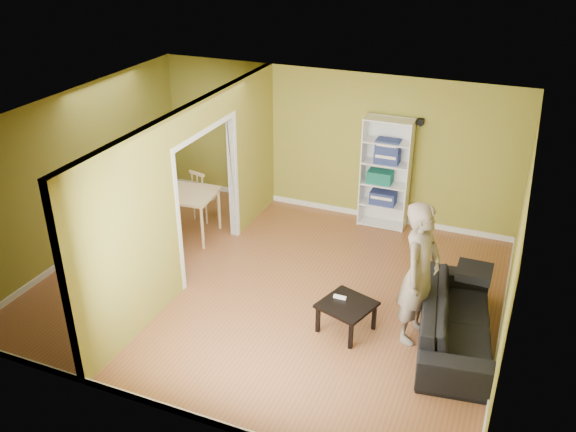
# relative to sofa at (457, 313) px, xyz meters

# --- Properties ---
(room_shell) EXTENTS (6.50, 6.50, 6.50)m
(room_shell) POSITION_rel_sofa_xyz_m (-2.70, 0.27, 0.87)
(room_shell) COLOR brown
(room_shell) RESTS_ON ground
(partition) EXTENTS (0.22, 5.50, 2.60)m
(partition) POSITION_rel_sofa_xyz_m (-3.90, 0.27, 0.87)
(partition) COLOR olive
(partition) RESTS_ON ground
(wall_speaker) EXTENTS (0.10, 0.10, 0.10)m
(wall_speaker) POSITION_rel_sofa_xyz_m (-1.20, 2.96, 1.47)
(wall_speaker) COLOR black
(wall_speaker) RESTS_ON room_shell
(sofa) EXTENTS (2.37, 1.28, 0.86)m
(sofa) POSITION_rel_sofa_xyz_m (0.00, 0.00, 0.00)
(sofa) COLOR black
(sofa) RESTS_ON ground
(person) EXTENTS (0.94, 0.81, 2.23)m
(person) POSITION_rel_sofa_xyz_m (-0.50, -0.10, 0.69)
(person) COLOR slate
(person) RESTS_ON ground
(bookshelf) EXTENTS (0.82, 0.36, 1.94)m
(bookshelf) POSITION_rel_sofa_xyz_m (-1.68, 2.88, 0.54)
(bookshelf) COLOR white
(bookshelf) RESTS_ON ground
(paper_box_navy_a) EXTENTS (0.44, 0.28, 0.22)m
(paper_box_navy_a) POSITION_rel_sofa_xyz_m (-1.69, 2.83, 0.09)
(paper_box_navy_a) COLOR navy
(paper_box_navy_a) RESTS_ON bookshelf
(paper_box_teal) EXTENTS (0.42, 0.27, 0.21)m
(paper_box_teal) POSITION_rel_sofa_xyz_m (-1.77, 2.83, 0.47)
(paper_box_teal) COLOR #116365
(paper_box_teal) RESTS_ON bookshelf
(paper_box_navy_b) EXTENTS (0.41, 0.26, 0.21)m
(paper_box_navy_b) POSITION_rel_sofa_xyz_m (-1.67, 2.83, 0.84)
(paper_box_navy_b) COLOR navy
(paper_box_navy_b) RESTS_ON bookshelf
(paper_box_navy_c) EXTENTS (0.40, 0.26, 0.20)m
(paper_box_navy_c) POSITION_rel_sofa_xyz_m (-1.67, 2.83, 1.04)
(paper_box_navy_c) COLOR navy
(paper_box_navy_c) RESTS_ON bookshelf
(coffee_table) EXTENTS (0.63, 0.63, 0.42)m
(coffee_table) POSITION_rel_sofa_xyz_m (-1.35, -0.32, -0.07)
(coffee_table) COLOR black
(coffee_table) RESTS_ON ground
(game_controller) EXTENTS (0.17, 0.04, 0.03)m
(game_controller) POSITION_rel_sofa_xyz_m (-1.47, -0.24, 0.01)
(game_controller) COLOR white
(game_controller) RESTS_ON coffee_table
(dining_table) EXTENTS (1.26, 0.84, 0.79)m
(dining_table) POSITION_rel_sofa_xyz_m (-4.78, 1.18, 0.28)
(dining_table) COLOR #C8B687
(dining_table) RESTS_ON ground
(chair_left) EXTENTS (0.56, 0.56, 0.98)m
(chair_left) POSITION_rel_sofa_xyz_m (-5.53, 1.24, 0.06)
(chair_left) COLOR tan
(chair_left) RESTS_ON ground
(chair_near) EXTENTS (0.57, 0.57, 1.05)m
(chair_near) POSITION_rel_sofa_xyz_m (-4.70, 0.58, 0.10)
(chair_near) COLOR #D2BC7E
(chair_near) RESTS_ON ground
(chair_far) EXTENTS (0.53, 0.53, 0.96)m
(chair_far) POSITION_rel_sofa_xyz_m (-4.66, 1.86, 0.05)
(chair_far) COLOR tan
(chair_far) RESTS_ON ground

